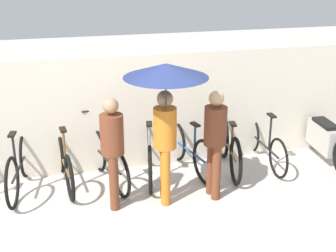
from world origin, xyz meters
The scene contains 13 objects.
ground_plane centered at (0.00, 0.00, 0.00)m, with size 30.00×30.00×0.00m, color #B7B2A8.
back_wall centered at (0.00, 2.16, 0.94)m, with size 13.65×0.12×1.89m.
parked_bicycle_1 centered at (-1.65, 1.74, 0.39)m, with size 0.44×1.73×1.03m.
parked_bicycle_2 centered at (-0.99, 1.76, 0.37)m, with size 0.44×1.69×1.04m.
parked_bicycle_3 centered at (-0.33, 1.66, 0.37)m, with size 0.55×1.67×1.06m.
parked_bicycle_4 centered at (0.33, 1.73, 0.38)m, with size 0.52×1.79×1.00m.
parked_bicycle_5 centered at (0.99, 1.74, 0.38)m, with size 0.53×1.71×1.00m.
parked_bicycle_6 centered at (1.65, 1.66, 0.39)m, with size 0.49×1.76×1.06m.
parked_bicycle_7 centered at (2.30, 1.74, 0.35)m, with size 0.44×1.74×1.04m.
pedestrian_leading centered at (-0.35, 0.92, 0.93)m, with size 0.32×0.32×1.60m.
pedestrian_center centered at (0.36, 0.78, 1.66)m, with size 1.11×1.11×2.06m.
pedestrian_trailing centered at (1.10, 0.86, 0.94)m, with size 0.32×0.32×1.61m.
motorcycle centered at (3.34, 1.61, 0.38)m, with size 0.58×2.11×0.90m.
Camera 1 is at (-1.04, -4.89, 3.40)m, focal length 50.00 mm.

